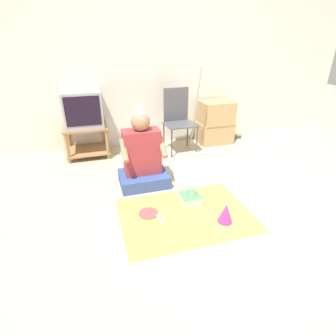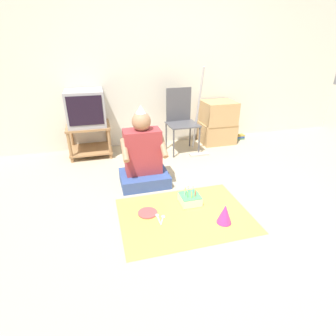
{
  "view_description": "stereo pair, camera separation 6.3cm",
  "coord_description": "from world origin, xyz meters",
  "px_view_note": "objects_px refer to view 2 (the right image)",
  "views": [
    {
      "loc": [
        -1.14,
        -1.89,
        1.52
      ],
      "look_at": [
        -0.43,
        0.42,
        0.35
      ],
      "focal_mm": 28.0,
      "sensor_mm": 36.0,
      "label": 1
    },
    {
      "loc": [
        -1.08,
        -1.91,
        1.52
      ],
      "look_at": [
        -0.43,
        0.42,
        0.35
      ],
      "focal_mm": 28.0,
      "sensor_mm": 36.0,
      "label": 2
    }
  ],
  "objects_px": {
    "tv": "(86,108)",
    "book_pile": "(239,137)",
    "birthday_cake": "(190,199)",
    "cardboard_box_stack": "(218,122)",
    "person_seated": "(143,158)",
    "folding_chair": "(181,117)",
    "paper_plate": "(148,213)",
    "dust_mop": "(198,130)",
    "party_hat_blue": "(225,214)"
  },
  "relations": [
    {
      "from": "tv",
      "to": "cardboard_box_stack",
      "type": "relative_size",
      "value": 0.75
    },
    {
      "from": "paper_plate",
      "to": "book_pile",
      "type": "bearing_deg",
      "value": 41.37
    },
    {
      "from": "cardboard_box_stack",
      "to": "birthday_cake",
      "type": "bearing_deg",
      "value": -122.83
    },
    {
      "from": "folding_chair",
      "to": "person_seated",
      "type": "xyz_separation_m",
      "value": [
        -0.74,
        -0.9,
        -0.2
      ]
    },
    {
      "from": "dust_mop",
      "to": "person_seated",
      "type": "distance_m",
      "value": 1.15
    },
    {
      "from": "birthday_cake",
      "to": "cardboard_box_stack",
      "type": "bearing_deg",
      "value": 57.17
    },
    {
      "from": "book_pile",
      "to": "birthday_cake",
      "type": "relative_size",
      "value": 0.84
    },
    {
      "from": "person_seated",
      "to": "tv",
      "type": "bearing_deg",
      "value": 119.15
    },
    {
      "from": "person_seated",
      "to": "party_hat_blue",
      "type": "xyz_separation_m",
      "value": [
        0.57,
        -0.96,
        -0.22
      ]
    },
    {
      "from": "tv",
      "to": "cardboard_box_stack",
      "type": "height_order",
      "value": "tv"
    },
    {
      "from": "book_pile",
      "to": "birthday_cake",
      "type": "bearing_deg",
      "value": -132.06
    },
    {
      "from": "folding_chair",
      "to": "cardboard_box_stack",
      "type": "xyz_separation_m",
      "value": [
        0.69,
        0.16,
        -0.18
      ]
    },
    {
      "from": "book_pile",
      "to": "paper_plate",
      "type": "relative_size",
      "value": 0.9
    },
    {
      "from": "paper_plate",
      "to": "tv",
      "type": "bearing_deg",
      "value": 106.68
    },
    {
      "from": "paper_plate",
      "to": "dust_mop",
      "type": "bearing_deg",
      "value": 51.95
    },
    {
      "from": "paper_plate",
      "to": "party_hat_blue",
      "type": "bearing_deg",
      "value": -26.4
    },
    {
      "from": "dust_mop",
      "to": "paper_plate",
      "type": "bearing_deg",
      "value": -128.05
    },
    {
      "from": "person_seated",
      "to": "folding_chair",
      "type": "bearing_deg",
      "value": 50.8
    },
    {
      "from": "folding_chair",
      "to": "paper_plate",
      "type": "distance_m",
      "value": 1.81
    },
    {
      "from": "party_hat_blue",
      "to": "paper_plate",
      "type": "distance_m",
      "value": 0.74
    },
    {
      "from": "party_hat_blue",
      "to": "birthday_cake",
      "type": "bearing_deg",
      "value": 116.48
    },
    {
      "from": "paper_plate",
      "to": "birthday_cake",
      "type": "bearing_deg",
      "value": 8.24
    },
    {
      "from": "dust_mop",
      "to": "birthday_cake",
      "type": "xyz_separation_m",
      "value": [
        -0.56,
        -1.24,
        -0.31
      ]
    },
    {
      "from": "tv",
      "to": "book_pile",
      "type": "relative_size",
      "value": 2.95
    },
    {
      "from": "dust_mop",
      "to": "tv",
      "type": "bearing_deg",
      "value": 165.74
    },
    {
      "from": "cardboard_box_stack",
      "to": "person_seated",
      "type": "relative_size",
      "value": 0.73
    },
    {
      "from": "book_pile",
      "to": "person_seated",
      "type": "height_order",
      "value": "person_seated"
    },
    {
      "from": "dust_mop",
      "to": "party_hat_blue",
      "type": "distance_m",
      "value": 1.69
    },
    {
      "from": "folding_chair",
      "to": "person_seated",
      "type": "bearing_deg",
      "value": -129.2
    },
    {
      "from": "cardboard_box_stack",
      "to": "paper_plate",
      "type": "bearing_deg",
      "value": -131.75
    },
    {
      "from": "folding_chair",
      "to": "book_pile",
      "type": "xyz_separation_m",
      "value": [
        1.13,
        0.18,
        -0.48
      ]
    },
    {
      "from": "party_hat_blue",
      "to": "paper_plate",
      "type": "height_order",
      "value": "party_hat_blue"
    },
    {
      "from": "person_seated",
      "to": "paper_plate",
      "type": "xyz_separation_m",
      "value": [
        -0.09,
        -0.63,
        -0.31
      ]
    },
    {
      "from": "tv",
      "to": "person_seated",
      "type": "relative_size",
      "value": 0.55
    },
    {
      "from": "tv",
      "to": "cardboard_box_stack",
      "type": "xyz_separation_m",
      "value": [
        2.02,
        -0.0,
        -0.36
      ]
    },
    {
      "from": "folding_chair",
      "to": "party_hat_blue",
      "type": "bearing_deg",
      "value": -95.1
    },
    {
      "from": "cardboard_box_stack",
      "to": "paper_plate",
      "type": "distance_m",
      "value": 2.29
    },
    {
      "from": "cardboard_box_stack",
      "to": "person_seated",
      "type": "xyz_separation_m",
      "value": [
        -1.42,
        -1.06,
        -0.01
      ]
    },
    {
      "from": "cardboard_box_stack",
      "to": "birthday_cake",
      "type": "height_order",
      "value": "cardboard_box_stack"
    },
    {
      "from": "tv",
      "to": "dust_mop",
      "type": "bearing_deg",
      "value": -14.26
    },
    {
      "from": "folding_chair",
      "to": "book_pile",
      "type": "height_order",
      "value": "folding_chair"
    },
    {
      "from": "cardboard_box_stack",
      "to": "dust_mop",
      "type": "distance_m",
      "value": 0.62
    },
    {
      "from": "book_pile",
      "to": "birthday_cake",
      "type": "distance_m",
      "value": 2.22
    },
    {
      "from": "dust_mop",
      "to": "book_pile",
      "type": "height_order",
      "value": "dust_mop"
    },
    {
      "from": "dust_mop",
      "to": "person_seated",
      "type": "xyz_separation_m",
      "value": [
        -0.94,
        -0.67,
        -0.04
      ]
    },
    {
      "from": "folding_chair",
      "to": "dust_mop",
      "type": "relative_size",
      "value": 0.75
    },
    {
      "from": "tv",
      "to": "person_seated",
      "type": "bearing_deg",
      "value": -60.85
    },
    {
      "from": "party_hat_blue",
      "to": "paper_plate",
      "type": "relative_size",
      "value": 0.99
    },
    {
      "from": "tv",
      "to": "folding_chair",
      "type": "relative_size",
      "value": 0.55
    },
    {
      "from": "paper_plate",
      "to": "folding_chair",
      "type": "bearing_deg",
      "value": 61.8
    }
  ]
}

